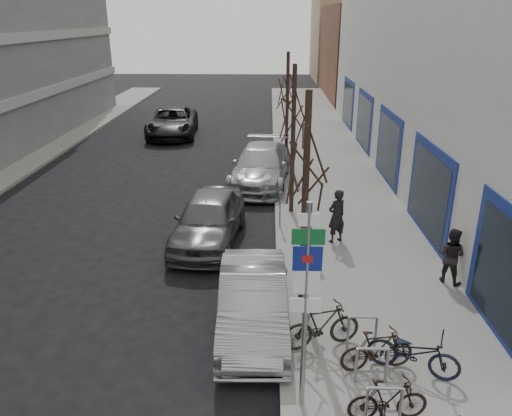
# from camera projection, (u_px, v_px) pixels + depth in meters

# --- Properties ---
(ground) EXTENTS (120.00, 120.00, 0.00)m
(ground) POSITION_uv_depth(u_px,v_px,m) (176.00, 406.00, 9.54)
(ground) COLOR black
(ground) RESTS_ON ground
(sidewalk_east) EXTENTS (5.00, 70.00, 0.15)m
(sidewalk_east) POSITION_uv_depth(u_px,v_px,m) (342.00, 213.00, 18.74)
(sidewalk_east) COLOR slate
(sidewalk_east) RESTS_ON ground
(brick_building_far) EXTENTS (12.00, 14.00, 8.00)m
(brick_building_far) POSITION_uv_depth(u_px,v_px,m) (394.00, 52.00, 45.14)
(brick_building_far) COLOR brown
(brick_building_far) RESTS_ON ground
(tan_building_far) EXTENTS (13.00, 12.00, 9.00)m
(tan_building_far) POSITION_uv_depth(u_px,v_px,m) (369.00, 40.00, 58.95)
(tan_building_far) COLOR #937A5B
(tan_building_far) RESTS_ON ground
(highway_sign_pole) EXTENTS (0.55, 0.10, 4.20)m
(highway_sign_pole) POSITION_uv_depth(u_px,v_px,m) (306.00, 297.00, 8.59)
(highway_sign_pole) COLOR gray
(highway_sign_pole) RESTS_ON ground
(bike_rack) EXTENTS (0.66, 2.26, 0.83)m
(bike_rack) POSITION_uv_depth(u_px,v_px,m) (372.00, 361.00, 9.77)
(bike_rack) COLOR gray
(bike_rack) RESTS_ON sidewalk_east
(tree_near) EXTENTS (1.80, 1.80, 5.50)m
(tree_near) POSITION_uv_depth(u_px,v_px,m) (307.00, 152.00, 11.28)
(tree_near) COLOR black
(tree_near) RESTS_ON ground
(tree_mid) EXTENTS (1.80, 1.80, 5.50)m
(tree_mid) POSITION_uv_depth(u_px,v_px,m) (294.00, 105.00, 17.34)
(tree_mid) COLOR black
(tree_mid) RESTS_ON ground
(tree_far) EXTENTS (1.80, 1.80, 5.50)m
(tree_far) POSITION_uv_depth(u_px,v_px,m) (288.00, 83.00, 23.41)
(tree_far) COLOR black
(tree_far) RESTS_ON ground
(meter_front) EXTENTS (0.10, 0.08, 1.27)m
(meter_front) POSITION_uv_depth(u_px,v_px,m) (285.00, 287.00, 11.96)
(meter_front) COLOR gray
(meter_front) RESTS_ON sidewalk_east
(meter_mid) EXTENTS (0.10, 0.08, 1.27)m
(meter_mid) POSITION_uv_depth(u_px,v_px,m) (280.00, 206.00, 17.09)
(meter_mid) COLOR gray
(meter_mid) RESTS_ON sidewalk_east
(meter_back) EXTENTS (0.10, 0.08, 1.27)m
(meter_back) POSITION_uv_depth(u_px,v_px,m) (278.00, 162.00, 22.23)
(meter_back) COLOR gray
(meter_back) RESTS_ON sidewalk_east
(bike_near_right) EXTENTS (1.52, 0.59, 0.90)m
(bike_near_right) POSITION_uv_depth(u_px,v_px,m) (388.00, 399.00, 8.88)
(bike_near_right) COLOR black
(bike_near_right) RESTS_ON sidewalk_east
(bike_mid_curb) EXTENTS (1.93, 1.20, 1.13)m
(bike_mid_curb) POSITION_uv_depth(u_px,v_px,m) (414.00, 349.00, 10.05)
(bike_mid_curb) COLOR black
(bike_mid_curb) RESTS_ON sidewalk_east
(bike_mid_inner) EXTENTS (1.88, 1.03, 1.09)m
(bike_mid_inner) POSITION_uv_depth(u_px,v_px,m) (322.00, 325.00, 10.85)
(bike_mid_inner) COLOR black
(bike_mid_inner) RESTS_ON sidewalk_east
(bike_far_inner) EXTENTS (1.64, 0.76, 0.96)m
(bike_far_inner) POSITION_uv_depth(u_px,v_px,m) (377.00, 350.00, 10.16)
(bike_far_inner) COLOR black
(bike_far_inner) RESTS_ON sidewalk_east
(parked_car_front) EXTENTS (1.68, 4.50, 1.47)m
(parked_car_front) POSITION_uv_depth(u_px,v_px,m) (253.00, 301.00, 11.69)
(parked_car_front) COLOR #9D9CA1
(parked_car_front) RESTS_ON ground
(parked_car_mid) EXTENTS (2.38, 5.00, 1.65)m
(parked_car_mid) POSITION_uv_depth(u_px,v_px,m) (209.00, 219.00, 16.23)
(parked_car_mid) COLOR #515055
(parked_car_mid) RESTS_ON ground
(parked_car_back) EXTENTS (3.02, 6.06, 1.69)m
(parked_car_back) POSITION_uv_depth(u_px,v_px,m) (261.00, 166.00, 21.97)
(parked_car_back) COLOR #99989D
(parked_car_back) RESTS_ON ground
(lane_car) EXTENTS (3.31, 6.39, 1.72)m
(lane_car) POSITION_uv_depth(u_px,v_px,m) (172.00, 122.00, 31.14)
(lane_car) COLOR black
(lane_car) RESTS_ON ground
(pedestrian_near) EXTENTS (0.77, 0.70, 1.78)m
(pedestrian_near) POSITION_uv_depth(u_px,v_px,m) (337.00, 216.00, 15.88)
(pedestrian_near) COLOR black
(pedestrian_near) RESTS_ON sidewalk_east
(pedestrian_far) EXTENTS (0.71, 0.68, 1.59)m
(pedestrian_far) POSITION_uv_depth(u_px,v_px,m) (451.00, 255.00, 13.49)
(pedestrian_far) COLOR black
(pedestrian_far) RESTS_ON sidewalk_east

